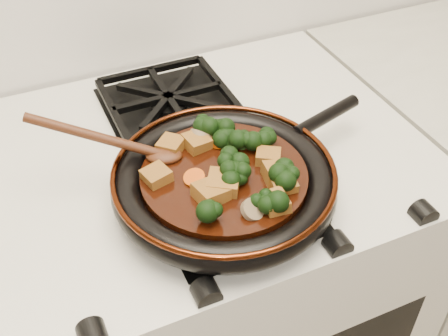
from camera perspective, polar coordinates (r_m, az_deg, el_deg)
name	(u,v)px	position (r m, az deg, el deg)	size (l,w,h in m)	color
stove	(203,307)	(1.29, -2.10, -13.88)	(0.76, 0.60, 0.90)	beige
burner_grate_front	(231,198)	(0.85, 0.76, -3.03)	(0.23, 0.23, 0.03)	black
burner_grate_back	(169,101)	(1.05, -5.66, 6.77)	(0.23, 0.23, 0.03)	black
skillet	(225,181)	(0.83, 0.11, -1.28)	(0.45, 0.33, 0.05)	black
braising_sauce	(224,179)	(0.83, 0.00, -1.09)	(0.25, 0.25, 0.02)	black
tofu_cube_0	(171,146)	(0.86, -5.38, 2.28)	(0.04, 0.04, 0.02)	brown
tofu_cube_1	(278,173)	(0.81, 5.55, -0.50)	(0.04, 0.04, 0.02)	brown
tofu_cube_2	(276,203)	(0.77, 5.25, -3.55)	(0.04, 0.03, 0.02)	brown
tofu_cube_3	(211,193)	(0.78, -1.33, -2.54)	(0.04, 0.04, 0.02)	brown
tofu_cube_4	(283,184)	(0.80, 6.03, -1.66)	(0.04, 0.03, 0.02)	brown
tofu_cube_5	(156,176)	(0.81, -6.87, -0.82)	(0.04, 0.04, 0.02)	brown
tofu_cube_6	(223,184)	(0.79, -0.06, -1.60)	(0.04, 0.04, 0.02)	brown
tofu_cube_7	(197,143)	(0.86, -2.80, 2.59)	(0.04, 0.04, 0.02)	brown
tofu_cube_8	(268,157)	(0.84, 4.51, 1.09)	(0.04, 0.03, 0.02)	brown
broccoli_floret_0	(204,211)	(0.75, -2.05, -4.40)	(0.06, 0.06, 0.05)	black
broccoli_floret_1	(288,177)	(0.80, 6.49, -0.94)	(0.06, 0.06, 0.05)	black
broccoli_floret_2	(230,162)	(0.82, 0.59, 0.63)	(0.06, 0.06, 0.06)	black
broccoli_floret_3	(205,128)	(0.89, -1.93, 4.04)	(0.06, 0.06, 0.05)	black
broccoli_floret_4	(224,134)	(0.88, -0.04, 3.48)	(0.06, 0.06, 0.05)	black
broccoli_floret_5	(242,144)	(0.86, 1.86, 2.47)	(0.06, 0.06, 0.05)	black
broccoli_floret_6	(234,179)	(0.80, 1.07, -1.17)	(0.06, 0.06, 0.05)	black
broccoli_floret_7	(260,139)	(0.87, 3.65, 2.96)	(0.05, 0.05, 0.05)	black
broccoli_floret_8	(267,202)	(0.77, 4.35, -3.42)	(0.06, 0.06, 0.05)	black
carrot_coin_0	(194,178)	(0.81, -3.03, -1.03)	(0.03, 0.03, 0.01)	#CA4605
carrot_coin_1	(228,136)	(0.88, 0.42, 3.26)	(0.03, 0.03, 0.01)	#CA4605
carrot_coin_2	(220,142)	(0.87, -0.41, 2.71)	(0.03, 0.03, 0.01)	#CA4605
carrot_coin_3	(222,190)	(0.79, -0.23, -2.27)	(0.03, 0.03, 0.01)	#CA4605
mushroom_slice_0	(201,135)	(0.88, -2.35, 3.32)	(0.04, 0.04, 0.01)	#7E6648
mushroom_slice_1	(270,201)	(0.77, 4.68, -3.33)	(0.03, 0.03, 0.01)	#7E6648
mushroom_slice_2	(252,210)	(0.76, 2.88, -4.26)	(0.03, 0.03, 0.01)	#7E6648
wooden_spoon	(128,145)	(0.85, -9.76, 2.30)	(0.13, 0.08, 0.21)	#431F0E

